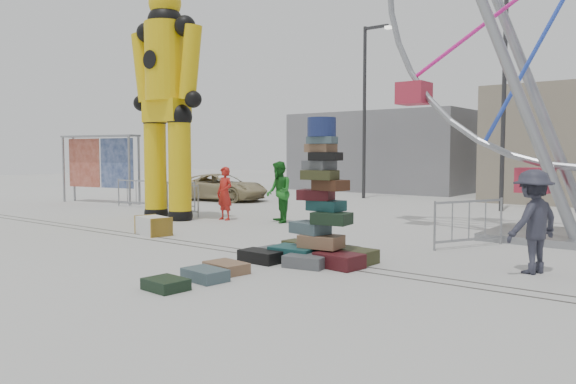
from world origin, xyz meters
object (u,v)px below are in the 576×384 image
Objects in this scene: parked_suv at (221,187)px; barricade_wheel_front at (469,223)px; lamp_post_left at (366,103)px; pedestrian_red at (225,193)px; pedestrian_grey at (533,222)px; suitcase_tower at (322,222)px; banner_scaffold at (100,152)px; steamer_trunk at (153,226)px; crash_test_dummy at (166,94)px; barricade_dummy_a at (136,193)px; pedestrian_black at (180,190)px; barricade_dummy_b at (172,196)px; barricade_dummy_c at (182,199)px; pedestrian_green at (279,192)px; lamp_post_right at (507,88)px.

barricade_wheel_front is at bearing -121.63° from parked_suv.
lamp_post_left is 4.69× the size of pedestrian_red.
pedestrian_grey is at bearing -49.68° from lamp_post_left.
suitcase_tower reaches higher than pedestrian_red.
steamer_trunk is at bearing -36.87° from banner_scaffold.
banner_scaffold is at bearing 133.05° from parked_suv.
parked_suv is (-13.35, 5.55, 0.05)m from barricade_wheel_front.
banner_scaffold is (-14.89, 4.97, 1.38)m from suitcase_tower.
parked_suv is at bearing 117.55° from crash_test_dummy.
banner_scaffold is at bearing 168.76° from barricade_dummy_a.
pedestrian_red is 0.92× the size of pedestrian_grey.
steamer_trunk is at bearing 134.97° from pedestrian_black.
pedestrian_grey is (9.11, 1.14, 0.69)m from steamer_trunk.
steamer_trunk is at bearing 175.23° from suitcase_tower.
barricade_dummy_a is 1.00× the size of barricade_dummy_b.
steamer_trunk is (9.28, -4.62, -1.93)m from banner_scaffold.
barricade_wheel_front is (9.68, 0.61, -3.47)m from crash_test_dummy.
barricade_dummy_c is 1.06× the size of pedestrian_green.
barricade_dummy_b is 1.00× the size of barricade_wheel_front.
barricade_dummy_b is at bearing 160.43° from barricade_dummy_c.
pedestrian_grey is at bearing 19.42° from pedestrian_green.
barricade_dummy_b is at bearing -168.38° from parked_suv.
barricade_dummy_a is at bearing -148.10° from lamp_post_right.
pedestrian_green is (10.28, -0.60, -1.23)m from banner_scaffold.
lamp_post_left is 4.55× the size of pedestrian_black.
lamp_post_right is 4.00× the size of barricade_dummy_c.
suitcase_tower is 13.01m from barricade_dummy_a.
barricade_wheel_front is at bearing 63.89° from suitcase_tower.
crash_test_dummy is 4.02× the size of pedestrian_green.
parked_suv is at bearing -174.39° from pedestrian_green.
banner_scaffold is 16.67m from barricade_wheel_front.
pedestrian_black is 12.40m from pedestrian_grey.
barricade_wheel_front is (16.53, -1.47, -1.62)m from banner_scaffold.
suitcase_tower is at bearing -27.21° from barricade_dummy_a.
crash_test_dummy is at bearing -56.59° from barricade_dummy_b.
suitcase_tower reaches higher than steamer_trunk.
barricade_wheel_front is (1.63, 3.50, -0.24)m from suitcase_tower.
banner_scaffold is (-6.85, 2.08, -1.84)m from crash_test_dummy.
steamer_trunk is at bearing -153.95° from parked_suv.
pedestrian_black reaches higher than steamer_trunk.
crash_test_dummy is 3.69m from pedestrian_red.
suitcase_tower is 0.65× the size of parked_suv.
lamp_post_left reaches higher than crash_test_dummy.
pedestrian_grey is at bearing -10.19° from crash_test_dummy.
parked_suv reaches higher than barricade_dummy_c.
parked_suv is (-6.11, 8.69, 0.37)m from steamer_trunk.
barricade_dummy_c is at bearing -129.09° from pedestrian_black.
pedestrian_grey is (8.12, -2.88, -0.02)m from pedestrian_green.
steamer_trunk is (-5.61, 0.36, -0.55)m from suitcase_tower.
crash_test_dummy reaches higher than pedestrian_green.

